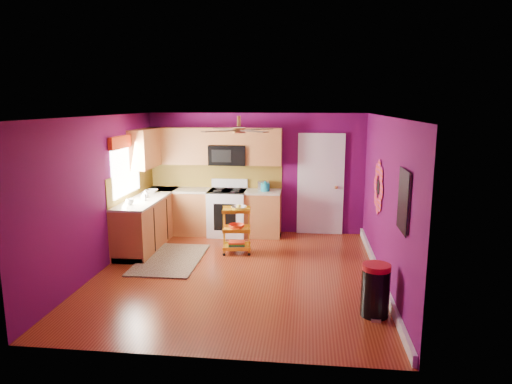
# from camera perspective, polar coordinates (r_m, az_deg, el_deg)

# --- Properties ---
(ground) EXTENTS (5.00, 5.00, 0.00)m
(ground) POSITION_cam_1_polar(r_m,az_deg,el_deg) (7.47, -2.24, -10.11)
(ground) COLOR maroon
(ground) RESTS_ON ground
(room_envelope) EXTENTS (4.54, 5.04, 2.52)m
(room_envelope) POSITION_cam_1_polar(r_m,az_deg,el_deg) (7.04, -2.12, 2.37)
(room_envelope) COLOR #5C0A4D
(room_envelope) RESTS_ON ground
(lower_cabinets) EXTENTS (2.81, 2.31, 0.94)m
(lower_cabinets) POSITION_cam_1_polar(r_m,az_deg,el_deg) (9.31, -8.79, -3.14)
(lower_cabinets) COLOR #975629
(lower_cabinets) RESTS_ON ground
(electric_range) EXTENTS (0.76, 0.66, 1.13)m
(electric_range) POSITION_cam_1_polar(r_m,az_deg,el_deg) (9.46, -3.57, -2.49)
(electric_range) COLOR white
(electric_range) RESTS_ON ground
(upper_cabinetry) EXTENTS (2.80, 2.30, 1.26)m
(upper_cabinetry) POSITION_cam_1_polar(r_m,az_deg,el_deg) (9.39, -7.85, 5.47)
(upper_cabinetry) COLOR #975629
(upper_cabinetry) RESTS_ON ground
(left_window) EXTENTS (0.08, 1.35, 1.08)m
(left_window) POSITION_cam_1_polar(r_m,az_deg,el_deg) (8.64, -15.99, 4.26)
(left_window) COLOR white
(left_window) RESTS_ON ground
(panel_door) EXTENTS (0.95, 0.11, 2.15)m
(panel_door) POSITION_cam_1_polar(r_m,az_deg,el_deg) (9.50, 8.07, 0.82)
(panel_door) COLOR white
(panel_door) RESTS_ON ground
(right_wall_art) EXTENTS (0.04, 2.74, 1.04)m
(right_wall_art) POSITION_cam_1_polar(r_m,az_deg,el_deg) (6.76, 16.22, -0.06)
(right_wall_art) COLOR black
(right_wall_art) RESTS_ON ground
(ceiling_fan) EXTENTS (1.01, 1.01, 0.26)m
(ceiling_fan) POSITION_cam_1_polar(r_m,az_deg,el_deg) (7.17, -2.13, 7.81)
(ceiling_fan) COLOR #BF8C3F
(ceiling_fan) RESTS_ON ground
(shag_rug) EXTENTS (1.06, 1.72, 0.02)m
(shag_rug) POSITION_cam_1_polar(r_m,az_deg,el_deg) (8.19, -10.66, -8.26)
(shag_rug) COLOR black
(shag_rug) RESTS_ON ground
(rolling_cart) EXTENTS (0.55, 0.43, 0.91)m
(rolling_cart) POSITION_cam_1_polar(r_m,az_deg,el_deg) (8.28, -2.39, -4.56)
(rolling_cart) COLOR yellow
(rolling_cart) RESTS_ON ground
(trash_can) EXTENTS (0.41, 0.43, 0.69)m
(trash_can) POSITION_cam_1_polar(r_m,az_deg,el_deg) (6.15, 14.69, -11.78)
(trash_can) COLOR black
(trash_can) RESTS_ON ground
(teal_kettle) EXTENTS (0.18, 0.18, 0.21)m
(teal_kettle) POSITION_cam_1_polar(r_m,az_deg,el_deg) (9.23, 1.15, 0.62)
(teal_kettle) COLOR teal
(teal_kettle) RESTS_ON lower_cabinets
(toaster) EXTENTS (0.22, 0.15, 0.18)m
(toaster) POSITION_cam_1_polar(r_m,az_deg,el_deg) (9.39, 0.94, 0.83)
(toaster) COLOR beige
(toaster) RESTS_ON lower_cabinets
(soap_bottle_a) EXTENTS (0.08, 0.08, 0.17)m
(soap_bottle_a) POSITION_cam_1_polar(r_m,az_deg,el_deg) (8.58, -13.87, -0.51)
(soap_bottle_a) COLOR #EA3F72
(soap_bottle_a) RESTS_ON lower_cabinets
(soap_bottle_b) EXTENTS (0.12, 0.12, 0.15)m
(soap_bottle_b) POSITION_cam_1_polar(r_m,az_deg,el_deg) (8.84, -13.67, -0.22)
(soap_bottle_b) COLOR white
(soap_bottle_b) RESTS_ON lower_cabinets
(counter_dish) EXTENTS (0.23, 0.23, 0.06)m
(counter_dish) POSITION_cam_1_polar(r_m,az_deg,el_deg) (9.34, -12.87, 0.12)
(counter_dish) COLOR white
(counter_dish) RESTS_ON lower_cabinets
(counter_cup) EXTENTS (0.13, 0.13, 0.10)m
(counter_cup) POSITION_cam_1_polar(r_m,az_deg,el_deg) (8.29, -15.50, -1.21)
(counter_cup) COLOR white
(counter_cup) RESTS_ON lower_cabinets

